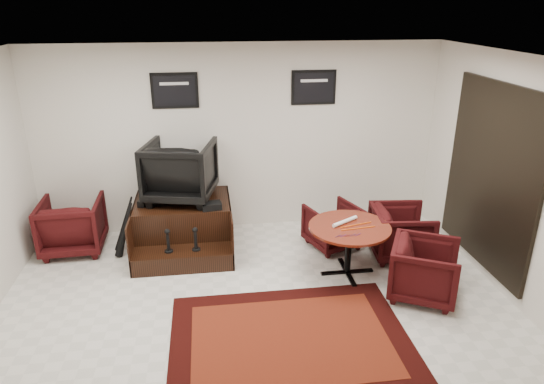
{
  "coord_description": "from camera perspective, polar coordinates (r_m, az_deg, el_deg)",
  "views": [
    {
      "loc": [
        -0.48,
        -4.51,
        3.32
      ],
      "look_at": [
        0.27,
        0.9,
        1.17
      ],
      "focal_mm": 32.0,
      "sensor_mm": 36.0,
      "label": 1
    }
  ],
  "objects": [
    {
      "name": "polish_kit",
      "position": [
        6.62,
        -7.13,
        -1.62
      ],
      "size": [
        0.28,
        0.22,
        0.09
      ],
      "primitive_type": "cube",
      "rotation": [
        0.0,
        0.0,
        0.14
      ],
      "color": "black",
      "rests_on": "shine_podium"
    },
    {
      "name": "shoes_pair",
      "position": [
        6.92,
        -14.36,
        -1.1
      ],
      "size": [
        0.28,
        0.31,
        0.09
      ],
      "color": "black",
      "rests_on": "shine_podium"
    },
    {
      "name": "armchair_side",
      "position": [
        7.38,
        -22.46,
        -3.36
      ],
      "size": [
        0.84,
        0.79,
        0.84
      ],
      "primitive_type": "imported",
      "rotation": [
        0.0,
        0.0,
        3.17
      ],
      "color": "black",
      "rests_on": "ground"
    },
    {
      "name": "table_clutter",
      "position": [
        6.15,
        9.78,
        -4.22
      ],
      "size": [
        0.57,
        0.36,
        0.01
      ],
      "color": "#F4590D",
      "rests_on": "meeting_table"
    },
    {
      "name": "umbrella_hooked",
      "position": [
        7.1,
        -16.91,
        -3.54
      ],
      "size": [
        0.32,
        0.12,
        0.85
      ],
      "primitive_type": null,
      "color": "black",
      "rests_on": "ground"
    },
    {
      "name": "ground",
      "position": [
        5.62,
        -1.48,
        -14.68
      ],
      "size": [
        6.0,
        6.0,
        0.0
      ],
      "primitive_type": "plane",
      "color": "beige",
      "rests_on": "ground"
    },
    {
      "name": "shine_podium",
      "position": [
        7.06,
        -10.35,
        -4.01
      ],
      "size": [
        1.34,
        1.38,
        0.69
      ],
      "color": "black",
      "rests_on": "ground"
    },
    {
      "name": "shine_chair",
      "position": [
        6.88,
        -10.77,
        2.82
      ],
      "size": [
        1.08,
        1.03,
        0.93
      ],
      "primitive_type": "imported",
      "rotation": [
        0.0,
        0.0,
        2.91
      ],
      "color": "black",
      "rests_on": "shine_podium"
    },
    {
      "name": "table_chair_corner",
      "position": [
        6.07,
        17.55,
        -8.48
      ],
      "size": [
        0.97,
        0.99,
        0.77
      ],
      "primitive_type": "imported",
      "rotation": [
        0.0,
        0.0,
        1.1
      ],
      "color": "black",
      "rests_on": "ground"
    },
    {
      "name": "area_rug",
      "position": [
        5.33,
        2.19,
        -16.97
      ],
      "size": [
        2.51,
        1.88,
        0.01
      ],
      "color": "black",
      "rests_on": "ground"
    },
    {
      "name": "meeting_table",
      "position": [
        6.24,
        9.1,
        -4.69
      ],
      "size": [
        1.04,
        1.04,
        0.68
      ],
      "color": "#4F140B",
      "rests_on": "ground"
    },
    {
      "name": "table_chair_window",
      "position": [
        6.91,
        14.99,
        -4.36
      ],
      "size": [
        0.79,
        0.83,
        0.78
      ],
      "primitive_type": "imported",
      "rotation": [
        0.0,
        0.0,
        1.47
      ],
      "color": "black",
      "rests_on": "ground"
    },
    {
      "name": "umbrella_black",
      "position": [
        6.94,
        -16.92,
        -4.23
      ],
      "size": [
        0.31,
        0.12,
        0.83
      ],
      "primitive_type": null,
      "color": "black",
      "rests_on": "ground"
    },
    {
      "name": "paper_roll",
      "position": [
        6.26,
        8.58,
        -3.44
      ],
      "size": [
        0.38,
        0.26,
        0.05
      ],
      "primitive_type": "cylinder",
      "rotation": [
        0.0,
        1.57,
        0.55
      ],
      "color": "white",
      "rests_on": "meeting_table"
    },
    {
      "name": "room_shell",
      "position": [
        4.96,
        2.85,
        3.47
      ],
      "size": [
        6.02,
        5.02,
        2.81
      ],
      "color": "silver",
      "rests_on": "ground"
    },
    {
      "name": "table_chair_back",
      "position": [
        7.01,
        7.17,
        -3.76
      ],
      "size": [
        0.85,
        0.82,
        0.69
      ],
      "primitive_type": "imported",
      "rotation": [
        0.0,
        0.0,
        3.49
      ],
      "color": "black",
      "rests_on": "ground"
    }
  ]
}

